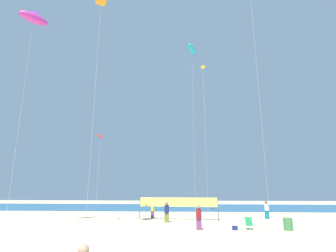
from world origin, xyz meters
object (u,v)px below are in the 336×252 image
object	(u,v)px
beach_handbag	(235,228)
beachgoer_white_shirt	(267,209)
folding_beach_chair	(249,223)
trash_barrel	(288,224)
kite_red_diamond	(101,136)
kite_cyan_inflatable	(192,49)
kite_yellow_diamond	(203,76)
beachgoer_navy_shirt	(167,211)
beachgoer_mustard_shirt	(153,210)
kite_magenta_inflatable	(34,18)
beachgoer_maroon_shirt	(199,217)
volleyball_net	(178,203)

from	to	relation	value
beach_handbag	beachgoer_white_shirt	bearing A→B (deg)	59.91
folding_beach_chair	trash_barrel	distance (m)	2.81
kite_red_diamond	kite_cyan_inflatable	bearing A→B (deg)	43.95
beach_handbag	kite_yellow_diamond	distance (m)	15.75
beachgoer_navy_shirt	trash_barrel	xyz separation A→B (m)	(9.44, -4.28, -0.55)
kite_cyan_inflatable	kite_yellow_diamond	world-z (taller)	kite_cyan_inflatable
trash_barrel	kite_red_diamond	distance (m)	17.61
beachgoer_white_shirt	kite_cyan_inflatable	world-z (taller)	kite_cyan_inflatable
beachgoer_mustard_shirt	kite_magenta_inflatable	distance (m)	21.90
beachgoer_maroon_shirt	beach_handbag	xyz separation A→B (m)	(2.68, 0.09, -0.81)
beachgoer_white_shirt	kite_magenta_inflatable	distance (m)	29.32
folding_beach_chair	kite_magenta_inflatable	world-z (taller)	kite_magenta_inflatable
beachgoer_mustard_shirt	beachgoer_navy_shirt	distance (m)	3.97
kite_red_diamond	volleyball_net	bearing A→B (deg)	26.35
trash_barrel	beach_handbag	size ratio (longest dim) A/B	2.28
kite_cyan_inflatable	beachgoer_mustard_shirt	bearing A→B (deg)	-140.71
beachgoer_maroon_shirt	beach_handbag	distance (m)	2.80
beachgoer_mustard_shirt	kite_yellow_diamond	distance (m)	15.42
beachgoer_mustard_shirt	trash_barrel	world-z (taller)	beachgoer_mustard_shirt
beachgoer_maroon_shirt	beach_handbag	bearing A→B (deg)	143.33
kite_red_diamond	beachgoer_white_shirt	bearing A→B (deg)	17.55
kite_magenta_inflatable	kite_cyan_inflatable	bearing A→B (deg)	42.25
volleyball_net	beach_handbag	distance (m)	8.10
beachgoer_mustard_shirt	kite_cyan_inflatable	distance (m)	21.97
kite_yellow_diamond	kite_red_diamond	bearing A→B (deg)	-167.25
volleyball_net	kite_cyan_inflatable	bearing A→B (deg)	70.03
folding_beach_chair	beach_handbag	world-z (taller)	folding_beach_chair
beachgoer_white_shirt	kite_magenta_inflatable	xyz separation A→B (m)	(-21.85, -9.59, 17.03)
kite_yellow_diamond	beachgoer_navy_shirt	bearing A→B (deg)	-167.72
kite_cyan_inflatable	kite_red_diamond	bearing A→B (deg)	-136.05
beachgoer_white_shirt	kite_cyan_inflatable	bearing A→B (deg)	-31.07
beachgoer_mustard_shirt	beach_handbag	bearing A→B (deg)	86.13
beachgoer_maroon_shirt	kite_yellow_diamond	bearing A→B (deg)	-140.32
beachgoer_navy_shirt	beachgoer_mustard_shirt	bearing A→B (deg)	-167.21
folding_beach_chair	kite_red_diamond	xyz separation A→B (m)	(-12.89, 2.52, 7.47)
folding_beach_chair	kite_magenta_inflatable	xyz separation A→B (m)	(-18.28, -1.87, 17.53)
beachgoer_mustard_shirt	beachgoer_maroon_shirt	world-z (taller)	beachgoer_maroon_shirt
beachgoer_maroon_shirt	kite_cyan_inflatable	distance (m)	24.12
kite_magenta_inflatable	trash_barrel	bearing A→B (deg)	4.21
kite_yellow_diamond	kite_magenta_inflatable	xyz separation A→B (m)	(-15.53, -6.68, 3.09)
kite_cyan_inflatable	kite_yellow_diamond	bearing A→B (deg)	-81.29
trash_barrel	kite_yellow_diamond	xyz separation A→B (m)	(-5.54, 5.13, 14.46)
beachgoer_navy_shirt	trash_barrel	bearing A→B (deg)	51.67
volleyball_net	beach_handbag	bearing A→B (deg)	-55.88
volleyball_net	kite_cyan_inflatable	distance (m)	21.06
volleyball_net	kite_red_diamond	size ratio (longest dim) A/B	0.98
beachgoer_navy_shirt	kite_magenta_inflatable	size ratio (longest dim) A/B	0.10
volleyball_net	beach_handbag	size ratio (longest dim) A/B	20.76
kite_yellow_diamond	kite_magenta_inflatable	distance (m)	17.19
volleyball_net	kite_red_diamond	world-z (taller)	kite_red_diamond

